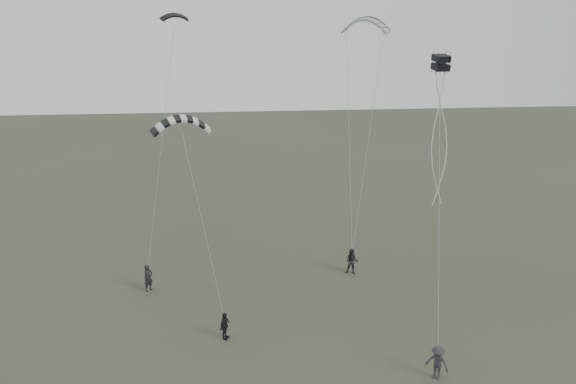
{
  "coord_description": "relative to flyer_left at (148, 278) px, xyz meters",
  "views": [
    {
      "loc": [
        -1.79,
        -25.64,
        16.72
      ],
      "look_at": [
        1.19,
        5.48,
        6.48
      ],
      "focal_mm": 35.0,
      "sensor_mm": 36.0,
      "label": 1
    }
  ],
  "objects": [
    {
      "name": "flyer_far",
      "position": [
        14.78,
        -10.19,
        0.01
      ],
      "size": [
        1.27,
        1.22,
        1.74
      ],
      "primitive_type": "imported",
      "rotation": [
        0.0,
        0.0,
        -0.7
      ],
      "color": "#2B2B31",
      "rests_on": "ground"
    },
    {
      "name": "kite_pale_large",
      "position": [
        15.16,
        9.34,
        15.13
      ],
      "size": [
        3.57,
        2.69,
        1.6
      ],
      "primitive_type": null,
      "rotation": [
        0.17,
        0.0,
        -0.53
      ],
      "color": "#A0A3A5",
      "rests_on": "flyer_right"
    },
    {
      "name": "kite_box",
      "position": [
        16.23,
        -3.52,
        13.23
      ],
      "size": [
        0.86,
        0.94,
        0.85
      ],
      "primitive_type": null,
      "rotation": [
        0.14,
        0.0,
        0.16
      ],
      "color": "black",
      "rests_on": "flyer_far"
    },
    {
      "name": "ground",
      "position": [
        7.42,
        -6.35,
        -0.86
      ],
      "size": [
        140.0,
        140.0,
        0.0
      ],
      "primitive_type": "plane",
      "color": "#38402D",
      "rests_on": "ground"
    },
    {
      "name": "flyer_right",
      "position": [
        13.03,
        1.12,
        0.01
      ],
      "size": [
        1.02,
        0.91,
        1.74
      ],
      "primitive_type": "imported",
      "rotation": [
        0.0,
        0.0,
        -0.35
      ],
      "color": "black",
      "rests_on": "ground"
    },
    {
      "name": "kite_dark_small",
      "position": [
        2.14,
        4.35,
        15.49
      ],
      "size": [
        1.82,
        1.24,
        0.68
      ],
      "primitive_type": null,
      "rotation": [
        0.35,
        0.0,
        0.38
      ],
      "color": "black",
      "rests_on": "flyer_left"
    },
    {
      "name": "flyer_center",
      "position": [
        4.77,
        -5.84,
        -0.1
      ],
      "size": [
        0.75,
        0.96,
        1.52
      ],
      "primitive_type": "imported",
      "rotation": [
        0.0,
        0.0,
        1.08
      ],
      "color": "black",
      "rests_on": "ground"
    },
    {
      "name": "flyer_left",
      "position": [
        0.0,
        0.0,
        0.0
      ],
      "size": [
        0.73,
        0.74,
        1.72
      ],
      "primitive_type": "imported",
      "rotation": [
        0.0,
        0.0,
        0.81
      ],
      "color": "black",
      "rests_on": "ground"
    },
    {
      "name": "kite_striped",
      "position": [
        2.76,
        -2.25,
        10.34
      ],
      "size": [
        3.28,
        1.77,
        1.36
      ],
      "primitive_type": null,
      "rotation": [
        0.22,
        0.0,
        0.25
      ],
      "color": "black",
      "rests_on": "flyer_center"
    }
  ]
}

